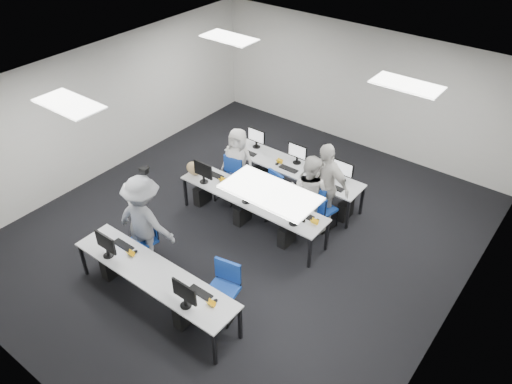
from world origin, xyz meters
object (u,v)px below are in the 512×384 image
Objects in this scene: student_0 at (138,219)px; photographer at (145,220)px; student_1 at (309,193)px; desk_front at (154,275)px; chair_5 at (236,175)px; chair_3 at (268,201)px; chair_2 at (229,187)px; chair_4 at (308,220)px; chair_6 at (269,196)px; student_2 at (238,161)px; chair_7 at (323,216)px; student_3 at (324,185)px; chair_1 at (223,299)px; chair_0 at (145,247)px; desk_mid at (252,199)px.

photographer reaches higher than student_0.
photographer is at bearing 48.46° from student_1.
chair_5 is (-1.19, 3.56, -0.42)m from desk_front.
chair_3 is 1.25m from chair_5.
chair_2 is 1.98m from chair_4.
chair_3 is 0.23m from chair_6.
student_2 is at bearing -97.96° from photographer.
chair_4 is 0.60× the size of student_0.
chair_2 is at bearing -159.45° from chair_3.
chair_3 is 1.07× the size of chair_6.
chair_4 is 3.27m from student_0.
chair_7 is at bearing 30.31° from chair_3.
student_3 is at bearing -125.68° from student_1.
chair_1 is 2.80m from student_1.
chair_2 is at bearing -162.39° from chair_6.
photographer is (0.24, -2.86, 0.64)m from chair_5.
photographer reaches higher than chair_0.
chair_5 reaches higher than desk_mid.
student_2 is at bearing 100.35° from chair_0.
student_1 reaches higher than chair_7.
desk_mid is 1.77× the size of photographer.
chair_7 is (0.13, 2.95, -0.05)m from chair_1.
student_1 reaches higher than desk_front.
photographer is (0.08, -2.74, 0.15)m from student_2.
chair_7 is 0.51× the size of student_1.
chair_2 reaches higher than desk_mid.
student_0 is (-1.04, -2.62, 0.54)m from chair_6.
student_1 is (1.01, -0.07, 0.55)m from chair_6.
chair_4 is at bearing -95.55° from student_3.
chair_7 is 0.47× the size of photographer.
student_1 reaches higher than chair_2.
chair_1 reaches higher than desk_front.
desk_mid is 3.41× the size of chair_2.
chair_2 is (0.02, 2.39, 0.03)m from chair_0.
chair_1 reaches higher than chair_2.
student_2 reaches higher than chair_0.
chair_3 is at bearing -1.06° from chair_2.
chair_5 is 0.94× the size of chair_6.
desk_mid is 0.86m from chair_6.
chair_5 is 2.32m from student_3.
student_0 reaches higher than desk_mid.
chair_7 is at bearing -109.17° from student_0.
student_2 is (-2.03, 2.91, 0.44)m from chair_1.
chair_7 is at bearing -2.87° from chair_5.
chair_6 is at bearing 168.70° from chair_4.
photographer is (-1.94, -2.42, 0.59)m from chair_4.
chair_0 is 3.59m from student_3.
chair_5 is at bearing 103.43° from chair_0.
desk_front is 3.81× the size of chair_7.
student_2 is (-2.03, 0.31, 0.45)m from chair_4.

